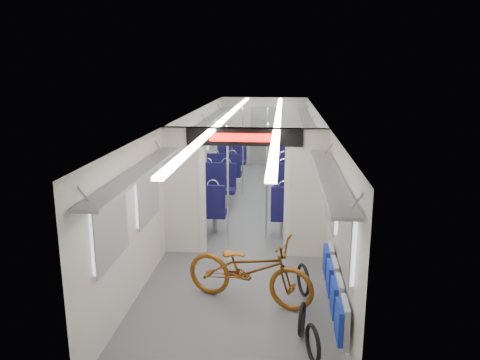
{
  "coord_description": "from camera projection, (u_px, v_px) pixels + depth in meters",
  "views": [
    {
      "loc": [
        0.65,
        -10.0,
        3.34
      ],
      "look_at": [
        -0.14,
        -1.39,
        1.22
      ],
      "focal_mm": 35.0,
      "sensor_mm": 36.0,
      "label": 1
    }
  ],
  "objects": [
    {
      "name": "flip_bench",
      "position": [
        334.0,
        288.0,
        5.97
      ],
      "size": [
        0.12,
        2.08,
        0.48
      ],
      "color": "gray",
      "rests_on": "carriage"
    },
    {
      "name": "stanchion_far_right",
      "position": [
        267.0,
        153.0,
        12.1
      ],
      "size": [
        0.04,
        0.04,
        2.3
      ],
      "primitive_type": "cylinder",
      "color": "silver",
      "rests_on": "ground"
    },
    {
      "name": "seat_bay_far_right",
      "position": [
        292.0,
        164.0,
        13.51
      ],
      "size": [
        0.94,
        2.21,
        1.14
      ],
      "color": "#0E0C36",
      "rests_on": "ground"
    },
    {
      "name": "bicycle",
      "position": [
        249.0,
        269.0,
        6.69
      ],
      "size": [
        2.03,
        1.21,
        1.01
      ],
      "primitive_type": "imported",
      "rotation": [
        0.0,
        0.0,
        1.27
      ],
      "color": "brown",
      "rests_on": "ground"
    },
    {
      "name": "bike_hoop_a",
      "position": [
        313.0,
        346.0,
        5.38
      ],
      "size": [
        0.18,
        0.46,
        0.46
      ],
      "primitive_type": "torus",
      "rotation": [
        1.57,
        0.0,
        1.85
      ],
      "color": "black",
      "rests_on": "ground"
    },
    {
      "name": "seat_bay_near_right",
      "position": [
        294.0,
        196.0,
        10.22
      ],
      "size": [
        0.96,
        2.33,
        1.18
      ],
      "color": "#0E0C36",
      "rests_on": "ground"
    },
    {
      "name": "seat_bay_near_left",
      "position": [
        210.0,
        193.0,
        10.42
      ],
      "size": [
        0.95,
        2.27,
        1.16
      ],
      "color": "#0E0C36",
      "rests_on": "ground"
    },
    {
      "name": "stanchion_far_left",
      "position": [
        243.0,
        152.0,
        12.23
      ],
      "size": [
        0.04,
        0.04,
        2.3
      ],
      "primitive_type": "cylinder",
      "color": "silver",
      "rests_on": "ground"
    },
    {
      "name": "bike_hoop_b",
      "position": [
        302.0,
        321.0,
        5.92
      ],
      "size": [
        0.13,
        0.44,
        0.44
      ],
      "primitive_type": "torus",
      "rotation": [
        1.57,
        0.0,
        1.39
      ],
      "color": "black",
      "rests_on": "ground"
    },
    {
      "name": "bike_hoop_c",
      "position": [
        303.0,
        281.0,
        6.95
      ],
      "size": [
        0.19,
        0.48,
        0.49
      ],
      "primitive_type": "torus",
      "rotation": [
        1.57,
        0.0,
        1.87
      ],
      "color": "black",
      "rests_on": "ground"
    },
    {
      "name": "stanchion_near_left",
      "position": [
        228.0,
        187.0,
        8.68
      ],
      "size": [
        0.04,
        0.04,
        2.3
      ],
      "primitive_type": "cylinder",
      "color": "silver",
      "rests_on": "ground"
    },
    {
      "name": "seat_bay_far_left",
      "position": [
        228.0,
        163.0,
        13.8
      ],
      "size": [
        0.93,
        2.15,
        1.12
      ],
      "color": "#0E0C36",
      "rests_on": "ground"
    },
    {
      "name": "carriage",
      "position": [
        251.0,
        155.0,
        9.91
      ],
      "size": [
        12.0,
        12.02,
        2.31
      ],
      "color": "#515456",
      "rests_on": "ground"
    },
    {
      "name": "stanchion_near_right",
      "position": [
        267.0,
        182.0,
        9.04
      ],
      "size": [
        0.04,
        0.04,
        2.3
      ],
      "primitive_type": "cylinder",
      "color": "silver",
      "rests_on": "ground"
    }
  ]
}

